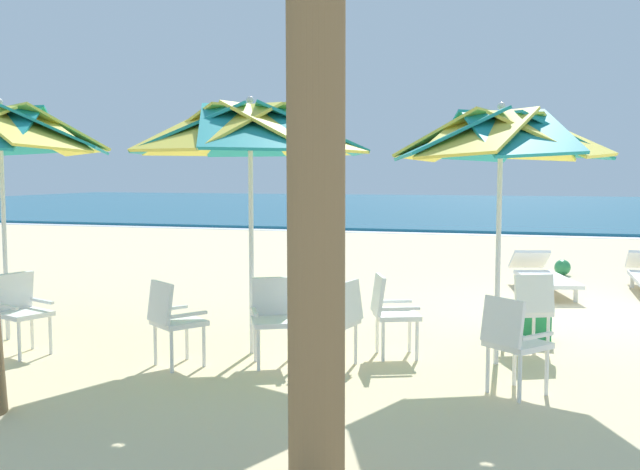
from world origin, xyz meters
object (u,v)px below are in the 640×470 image
Objects in this scene: beach_umbrella_1 at (250,132)px; plastic_chair_3 at (338,317)px; beach_umbrella_2 at (0,131)px; sun_lounger_1 at (543,275)px; cooler_box at (529,323)px; plastic_chair_0 at (512,339)px; plastic_chair_2 at (390,310)px; plastic_chair_1 at (529,307)px; plastic_chair_4 at (274,315)px; plastic_chair_7 at (21,308)px; beach_umbrella_0 at (501,138)px; beach_ball at (562,267)px; plastic_chair_5 at (173,318)px.

beach_umbrella_1 is 2.13m from plastic_chair_3.
beach_umbrella_2 reaches higher than sun_lounger_1.
cooler_box is at bearing 26.45° from beach_umbrella_1.
beach_umbrella_1 is at bearing -153.55° from cooler_box.
plastic_chair_2 is at bearing 141.61° from plastic_chair_0.
beach_umbrella_1 is at bearing -164.15° from plastic_chair_1.
beach_umbrella_1 is (-2.84, -0.81, 1.86)m from plastic_chair_1.
plastic_chair_2 is at bearing 28.06° from plastic_chair_4.
plastic_chair_2 is (-1.39, -0.55, 0.00)m from plastic_chair_1.
plastic_chair_3 and plastic_chair_4 have the same top height.
beach_umbrella_1 reaches higher than plastic_chair_7.
sun_lounger_1 is at bearing 86.40° from plastic_chair_1.
beach_umbrella_0 reaches higher than beach_ball.
plastic_chair_3 is at bearing 4.92° from plastic_chair_4.
sun_lounger_1 is at bearing 83.00° from beach_umbrella_0.
plastic_chair_0 reaches higher than cooler_box.
beach_umbrella_1 is 3.07m from plastic_chair_7.
plastic_chair_1 is at bearing 59.91° from beach_umbrella_0.
beach_umbrella_1 is at bearing 4.00° from beach_umbrella_2.
beach_umbrella_2 is 5.53× the size of cooler_box.
beach_umbrella_1 is at bearing -122.36° from sun_lounger_1.
beach_umbrella_1 is 2.95m from beach_umbrella_2.
plastic_chair_7 is (-5.03, 0.02, 0.00)m from plastic_chair_0.
beach_umbrella_2 reaches higher than plastic_chair_0.
beach_umbrella_0 is at bearing 17.97° from plastic_chair_5.
plastic_chair_5 is at bearing -117.67° from beach_ball.
beach_umbrella_2 reaches higher than plastic_chair_2.
sun_lounger_1 is 3.47m from cooler_box.
beach_umbrella_2 reaches higher than cooler_box.
plastic_chair_1 and plastic_chair_5 have the same top height.
plastic_chair_0 and plastic_chair_4 have the same top height.
plastic_chair_3 is at bearing 16.31° from plastic_chair_5.
plastic_chair_0 is 3.24m from plastic_chair_5.
plastic_chair_5 is at bearing -12.34° from beach_umbrella_2.
beach_umbrella_0 is 2.39m from plastic_chair_3.
plastic_chair_5 is (-3.39, -1.53, 0.00)m from plastic_chair_1.
beach_umbrella_0 is 2.07m from plastic_chair_2.
beach_umbrella_0 is 8.76× the size of beach_ball.
beach_umbrella_2 is at bearing -164.32° from cooler_box.
beach_ball is (0.67, 6.20, -0.35)m from plastic_chair_1.
plastic_chair_1 is 0.31× the size of beach_umbrella_2.
plastic_chair_4 is 3.81m from beach_umbrella_2.
plastic_chair_5 and plastic_chair_7 have the same top height.
plastic_chair_0 is 1.73× the size of cooler_box.
plastic_chair_4 is 1.00m from plastic_chair_5.
plastic_chair_7 is at bearing -172.52° from plastic_chair_3.
plastic_chair_7 is at bearing -127.13° from beach_ball.
beach_ball is (0.65, 5.59, -0.05)m from cooler_box.
plastic_chair_0 is 2.37m from plastic_chair_4.
plastic_chair_1 and plastic_chair_2 have the same top height.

